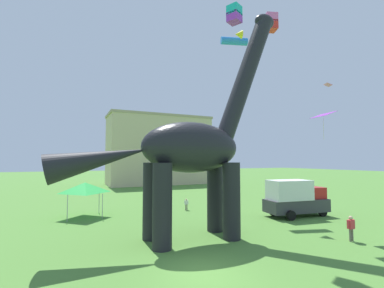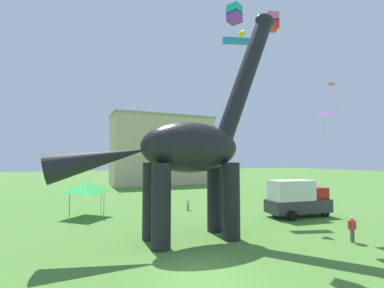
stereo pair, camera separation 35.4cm
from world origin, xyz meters
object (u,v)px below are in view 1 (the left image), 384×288
object	(u,v)px
person_far_spectator	(186,203)
kite_drifting	(271,23)
festival_canopy_tent	(85,188)
kite_apex	(197,130)
kite_mid_left	(235,40)
kite_high_right	(328,85)
dinosaur_sculpture	(190,147)
kite_near_low	(234,14)
person_vendor_side	(351,226)
kite_mid_right	(323,115)
parked_box_truck	(295,198)

from	to	relation	value
person_far_spectator	kite_drifting	world-z (taller)	kite_drifting
festival_canopy_tent	kite_drifting	distance (m)	21.01
kite_apex	kite_mid_left	world-z (taller)	kite_mid_left
festival_canopy_tent	kite_mid_left	size ratio (longest dim) A/B	1.08
festival_canopy_tent	kite_high_right	distance (m)	28.60
dinosaur_sculpture	kite_mid_left	distance (m)	16.20
person_far_spectator	kite_drifting	size ratio (longest dim) A/B	0.85
festival_canopy_tent	kite_drifting	size ratio (longest dim) A/B	2.37
kite_apex	kite_near_low	size ratio (longest dim) A/B	1.32
person_vendor_side	kite_mid_right	bearing A→B (deg)	173.30
dinosaur_sculpture	person_vendor_side	world-z (taller)	dinosaur_sculpture
festival_canopy_tent	kite_near_low	world-z (taller)	kite_near_low
kite_mid_left	kite_near_low	distance (m)	9.25
kite_mid_right	kite_near_low	bearing A→B (deg)	161.40
person_far_spectator	festival_canopy_tent	distance (m)	9.58
dinosaur_sculpture	kite_high_right	bearing A→B (deg)	4.09
kite_mid_right	parked_box_truck	bearing A→B (deg)	68.99
kite_apex	dinosaur_sculpture	bearing A→B (deg)	-117.32
kite_mid_left	kite_high_right	xyz separation A→B (m)	(11.83, -1.58, -3.78)
dinosaur_sculpture	parked_box_truck	bearing A→B (deg)	-0.11
kite_mid_left	person_far_spectator	bearing A→B (deg)	160.27
dinosaur_sculpture	person_far_spectator	bearing A→B (deg)	56.31
kite_high_right	festival_canopy_tent	bearing A→B (deg)	171.00
festival_canopy_tent	parked_box_truck	bearing A→B (deg)	-23.94
dinosaur_sculpture	festival_canopy_tent	world-z (taller)	dinosaur_sculpture
kite_drifting	festival_canopy_tent	bearing A→B (deg)	146.33
dinosaur_sculpture	festival_canopy_tent	size ratio (longest dim) A/B	5.08
festival_canopy_tent	kite_mid_right	size ratio (longest dim) A/B	1.57
parked_box_truck	kite_near_low	xyz separation A→B (m)	(-7.87, -2.41, 13.66)
dinosaur_sculpture	kite_apex	distance (m)	18.48
kite_high_right	kite_mid_left	bearing A→B (deg)	172.38
person_vendor_side	kite_apex	world-z (taller)	kite_apex
kite_apex	kite_mid_right	distance (m)	18.42
person_far_spectator	kite_high_right	distance (m)	21.40
kite_near_low	person_far_spectator	bearing A→B (deg)	88.26
person_vendor_side	kite_mid_right	xyz separation A→B (m)	(0.76, 2.34, 7.28)
parked_box_truck	kite_near_low	size ratio (longest dim) A/B	4.85
kite_high_right	person_vendor_side	bearing A→B (deg)	-138.34
parked_box_truck	kite_high_right	distance (m)	15.48
person_far_spectator	kite_drifting	distance (m)	17.88
kite_high_right	kite_mid_right	xyz separation A→B (m)	(-10.75, -7.89, -5.54)
festival_canopy_tent	kite_high_right	world-z (taller)	kite_high_right
dinosaur_sculpture	kite_high_right	world-z (taller)	dinosaur_sculpture
dinosaur_sculpture	festival_canopy_tent	xyz separation A→B (m)	(-5.72, 9.83, -3.24)
kite_drifting	kite_apex	bearing A→B (deg)	87.17
person_far_spectator	kite_apex	world-z (taller)	kite_apex
person_vendor_side	kite_high_right	world-z (taller)	kite_high_right
dinosaur_sculpture	kite_drifting	size ratio (longest dim) A/B	12.04
kite_mid_left	kite_high_right	bearing A→B (deg)	-7.62
parked_box_truck	kite_mid_right	distance (m)	8.13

